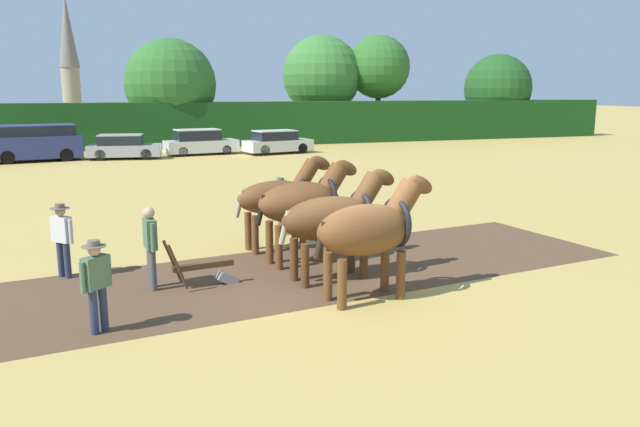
% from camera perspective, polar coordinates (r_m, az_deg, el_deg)
% --- Properties ---
extents(ground_plane, '(240.00, 240.00, 0.00)m').
position_cam_1_polar(ground_plane, '(12.80, 2.52, -7.04)').
color(ground_plane, tan).
extents(plowed_furrow_strip, '(21.39, 7.09, 0.01)m').
position_cam_1_polar(plowed_furrow_strip, '(13.10, -13.09, -6.88)').
color(plowed_furrow_strip, brown).
rests_on(plowed_furrow_strip, ground).
extents(hedgerow, '(73.71, 1.74, 3.16)m').
position_cam_1_polar(hedgerow, '(45.37, -13.80, 7.85)').
color(hedgerow, '#194719').
rests_on(hedgerow, ground).
extents(tree_left, '(6.56, 6.56, 7.68)m').
position_cam_1_polar(tree_left, '(47.41, -13.50, 11.40)').
color(tree_left, '#4C3823').
rests_on(tree_left, ground).
extents(tree_center_left, '(6.40, 6.40, 8.38)m').
position_cam_1_polar(tree_center_left, '(51.95, 0.17, 12.52)').
color(tree_center_left, brown).
rests_on(tree_center_left, ground).
extents(tree_center, '(5.12, 5.12, 8.42)m').
position_cam_1_polar(tree_center, '(52.52, 5.38, 13.18)').
color(tree_center, '#423323').
rests_on(tree_center, ground).
extents(tree_center_right, '(5.80, 5.80, 7.06)m').
position_cam_1_polar(tree_center_right, '(57.45, 15.95, 10.96)').
color(tree_center_right, brown).
rests_on(tree_center_right, ground).
extents(church_spire, '(2.22, 2.22, 14.42)m').
position_cam_1_polar(church_spire, '(77.68, -21.97, 13.06)').
color(church_spire, gray).
rests_on(church_spire, ground).
extents(draft_horse_lead_left, '(2.69, 1.28, 2.45)m').
position_cam_1_polar(draft_horse_lead_left, '(11.96, 4.59, -1.40)').
color(draft_horse_lead_left, brown).
rests_on(draft_horse_lead_left, ground).
extents(draft_horse_lead_right, '(2.84, 1.25, 2.41)m').
position_cam_1_polar(draft_horse_lead_right, '(13.22, 1.29, -0.37)').
color(draft_horse_lead_right, '#513319').
rests_on(draft_horse_lead_right, ground).
extents(draft_horse_trail_left, '(2.68, 1.26, 2.46)m').
position_cam_1_polar(draft_horse_trail_left, '(14.48, -1.49, 1.05)').
color(draft_horse_trail_left, brown).
rests_on(draft_horse_trail_left, ground).
extents(draft_horse_trail_right, '(2.72, 1.13, 2.42)m').
position_cam_1_polar(draft_horse_trail_right, '(15.83, -3.73, 1.54)').
color(draft_horse_trail_right, brown).
rests_on(draft_horse_trail_right, ground).
extents(plow, '(1.56, 0.53, 1.13)m').
position_cam_1_polar(plow, '(13.19, -10.08, -5.22)').
color(plow, '#4C331E').
rests_on(plow, ground).
extents(farmer_at_plow, '(0.25, 0.68, 1.71)m').
position_cam_1_polar(farmer_at_plow, '(13.07, -15.25, -2.50)').
color(farmer_at_plow, '#4C4C4C').
rests_on(farmer_at_plow, ground).
extents(farmer_beside_team, '(0.40, 0.63, 1.61)m').
position_cam_1_polar(farmer_beside_team, '(17.49, -3.62, 1.06)').
color(farmer_beside_team, '#4C4C4C').
rests_on(farmer_beside_team, ground).
extents(farmer_onlooker_left, '(0.50, 0.45, 1.60)m').
position_cam_1_polar(farmer_onlooker_left, '(11.03, -19.77, -5.74)').
color(farmer_onlooker_left, '#28334C').
rests_on(farmer_onlooker_left, ground).
extents(farmer_onlooker_right, '(0.46, 0.50, 1.63)m').
position_cam_1_polar(farmer_onlooker_right, '(14.52, -22.52, -1.84)').
color(farmer_onlooker_right, '#28334C').
rests_on(farmer_onlooker_right, ground).
extents(parked_van, '(5.12, 2.78, 2.07)m').
position_cam_1_polar(parked_van, '(39.19, -24.60, 5.93)').
color(parked_van, navy).
rests_on(parked_van, ground).
extents(parked_car_left, '(4.37, 2.46, 1.45)m').
position_cam_1_polar(parked_car_left, '(38.71, -17.52, 5.81)').
color(parked_car_left, '#9E9EA8').
rests_on(parked_car_left, ground).
extents(parked_car_center_left, '(4.65, 2.32, 1.60)m').
position_cam_1_polar(parked_car_center_left, '(40.12, -10.91, 6.39)').
color(parked_car_center_left, silver).
rests_on(parked_car_center_left, ground).
extents(parked_car_center, '(4.56, 2.56, 1.49)m').
position_cam_1_polar(parked_car_center, '(40.13, -3.95, 6.51)').
color(parked_car_center, silver).
rests_on(parked_car_center, ground).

